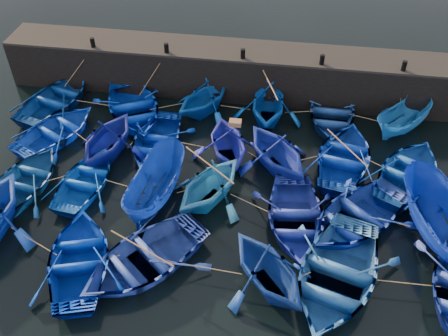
# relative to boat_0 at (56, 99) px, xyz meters

# --- Properties ---
(ground) EXTENTS (120.00, 120.00, 0.00)m
(ground) POSITION_rel_boat_0_xyz_m (9.71, -7.53, -0.53)
(ground) COLOR black
(ground) RESTS_ON ground
(quay_wall) EXTENTS (26.00, 2.50, 2.50)m
(quay_wall) POSITION_rel_boat_0_xyz_m (9.71, 2.97, 0.72)
(quay_wall) COLOR black
(quay_wall) RESTS_ON ground
(quay_top) EXTENTS (26.00, 2.50, 0.12)m
(quay_top) POSITION_rel_boat_0_xyz_m (9.71, 2.97, 2.03)
(quay_top) COLOR black
(quay_top) RESTS_ON quay_wall
(bollard_0) EXTENTS (0.24, 0.24, 0.50)m
(bollard_0) POSITION_rel_boat_0_xyz_m (1.71, 2.07, 2.34)
(bollard_0) COLOR black
(bollard_0) RESTS_ON quay_top
(bollard_1) EXTENTS (0.24, 0.24, 0.50)m
(bollard_1) POSITION_rel_boat_0_xyz_m (5.71, 2.07, 2.34)
(bollard_1) COLOR black
(bollard_1) RESTS_ON quay_top
(bollard_2) EXTENTS (0.24, 0.24, 0.50)m
(bollard_2) POSITION_rel_boat_0_xyz_m (9.71, 2.07, 2.34)
(bollard_2) COLOR black
(bollard_2) RESTS_ON quay_top
(bollard_3) EXTENTS (0.24, 0.24, 0.50)m
(bollard_3) POSITION_rel_boat_0_xyz_m (13.71, 2.07, 2.34)
(bollard_3) COLOR black
(bollard_3) RESTS_ON quay_top
(bollard_4) EXTENTS (0.24, 0.24, 0.50)m
(bollard_4) POSITION_rel_boat_0_xyz_m (17.71, 2.07, 2.34)
(bollard_4) COLOR black
(bollard_4) RESTS_ON quay_top
(boat_0) EXTENTS (4.99, 5.93, 1.05)m
(boat_0) POSITION_rel_boat_0_xyz_m (0.00, 0.00, 0.00)
(boat_0) COLOR navy
(boat_0) RESTS_ON ground
(boat_1) EXTENTS (5.94, 6.59, 1.12)m
(boat_1) POSITION_rel_boat_0_xyz_m (4.31, -0.25, 0.03)
(boat_1) COLOR #022DB3
(boat_1) RESTS_ON ground
(boat_2) EXTENTS (4.69, 4.85, 1.95)m
(boat_2) POSITION_rel_boat_0_xyz_m (7.89, 0.66, 0.45)
(boat_2) COLOR #06469E
(boat_2) RESTS_ON ground
(boat_3) EXTENTS (3.66, 4.22, 2.18)m
(boat_3) POSITION_rel_boat_0_xyz_m (11.24, 0.53, 0.56)
(boat_3) COLOR #0441A4
(boat_3) RESTS_ON ground
(boat_4) EXTENTS (3.62, 4.97, 1.01)m
(boat_4) POSITION_rel_boat_0_xyz_m (14.50, 0.89, -0.02)
(boat_4) COLOR navy
(boat_4) RESTS_ON ground
(boat_5) EXTENTS (3.78, 4.14, 1.58)m
(boat_5) POSITION_rel_boat_0_xyz_m (17.98, 0.42, 0.26)
(boat_5) COLOR blue
(boat_5) RESTS_ON ground
(boat_6) EXTENTS (5.11, 5.65, 0.96)m
(boat_6) POSITION_rel_boat_0_xyz_m (1.09, -2.60, -0.05)
(boat_6) COLOR #0B3CC9
(boat_6) RESTS_ON ground
(boat_7) EXTENTS (4.18, 4.63, 2.13)m
(boat_7) POSITION_rel_boat_0_xyz_m (4.10, -3.43, 0.54)
(boat_7) COLOR navy
(boat_7) RESTS_ON ground
(boat_8) EXTENTS (3.52, 4.74, 0.95)m
(boat_8) POSITION_rel_boat_0_xyz_m (6.10, -2.60, -0.05)
(boat_8) COLOR #052DB1
(boat_8) RESTS_ON ground
(boat_9) EXTENTS (4.45, 4.78, 2.04)m
(boat_9) POSITION_rel_boat_0_xyz_m (9.70, -2.88, 0.49)
(boat_9) COLOR #171F97
(boat_9) RESTS_ON ground
(boat_10) EXTENTS (5.32, 5.43, 2.17)m
(boat_10) POSITION_rel_boat_0_xyz_m (11.97, -3.20, 0.56)
(boat_10) COLOR navy
(boat_10) RESTS_ON ground
(boat_11) EXTENTS (4.55, 5.67, 1.05)m
(boat_11) POSITION_rel_boat_0_xyz_m (15.09, -2.51, -0.00)
(boat_11) COLOR #0831A4
(boat_11) RESTS_ON ground
(boat_12) EXTENTS (5.38, 6.01, 1.03)m
(boat_12) POSITION_rel_boat_0_xyz_m (17.89, -3.17, -0.01)
(boat_12) COLOR #0C4296
(boat_12) RESTS_ON ground
(boat_13) EXTENTS (4.02, 5.09, 0.96)m
(boat_13) POSITION_rel_boat_0_xyz_m (1.15, -6.25, -0.05)
(boat_13) COLOR navy
(boat_13) RESTS_ON ground
(boat_14) EXTENTS (3.48, 4.53, 0.87)m
(boat_14) POSITION_rel_boat_0_xyz_m (3.77, -5.72, -0.09)
(boat_14) COLOR #0846C2
(boat_14) RESTS_ON ground
(boat_15) EXTENTS (2.46, 4.90, 1.81)m
(boat_15) POSITION_rel_boat_0_xyz_m (7.02, -6.04, 0.38)
(boat_15) COLOR #0F3595
(boat_15) RESTS_ON ground
(boat_16) EXTENTS (4.85, 5.07, 2.07)m
(boat_16) POSITION_rel_boat_0_xyz_m (9.32, -5.76, 0.51)
(boat_16) COLOR #2C7FCB
(boat_16) RESTS_ON ground
(boat_17) EXTENTS (4.03, 5.26, 1.02)m
(boat_17) POSITION_rel_boat_0_xyz_m (12.97, -6.64, -0.02)
(boat_17) COLOR navy
(boat_17) RESTS_ON ground
(boat_18) EXTENTS (6.24, 6.33, 1.08)m
(boat_18) POSITION_rel_boat_0_xyz_m (15.42, -6.22, 0.01)
(boat_18) COLOR navy
(boat_18) RESTS_ON ground
(boat_19) EXTENTS (3.47, 5.63, 2.04)m
(boat_19) POSITION_rel_boat_0_xyz_m (18.43, -6.50, 0.49)
(boat_19) COLOR #0A2BA5
(boat_19) RESTS_ON ground
(boat_21) EXTENTS (4.74, 5.66, 1.01)m
(boat_21) POSITION_rel_boat_0_xyz_m (5.12, -9.96, -0.02)
(boat_21) COLOR #0029A3
(boat_21) RESTS_ON ground
(boat_22) EXTENTS (6.32, 6.49, 1.10)m
(boat_22) POSITION_rel_boat_0_xyz_m (7.46, -9.60, 0.02)
(boat_22) COLOR #2742A0
(boat_22) RESTS_ON ground
(boat_23) EXTENTS (5.11, 5.17, 2.06)m
(boat_23) POSITION_rel_boat_0_xyz_m (12.11, -9.78, 0.50)
(boat_23) COLOR navy
(boat_23) RESTS_ON ground
(boat_24) EXTENTS (5.60, 6.70, 1.20)m
(boat_24) POSITION_rel_boat_0_xyz_m (14.57, -9.31, 0.07)
(boat_24) COLOR #225CA3
(boat_24) RESTS_ON ground
(wooden_crate) EXTENTS (0.54, 0.38, 0.24)m
(wooden_crate) POSITION_rel_boat_0_xyz_m (10.00, -2.88, 1.63)
(wooden_crate) COLOR #8E603E
(wooden_crate) RESTS_ON boat_9
(mooring_ropes) EXTENTS (18.26, 12.09, 2.10)m
(mooring_ropes) POSITION_rel_boat_0_xyz_m (9.30, -2.60, 0.35)
(mooring_ropes) COLOR tan
(mooring_ropes) RESTS_ON ground
(loose_oars) EXTENTS (9.88, 12.21, 1.19)m
(loose_oars) POSITION_rel_boat_0_xyz_m (10.78, -4.34, 1.10)
(loose_oars) COLOR #99724C
(loose_oars) RESTS_ON ground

